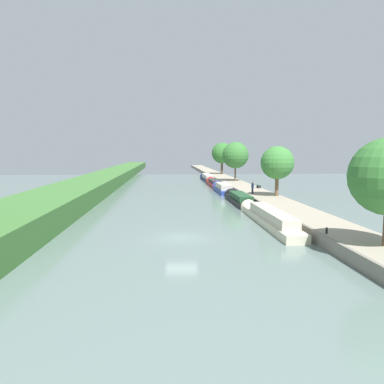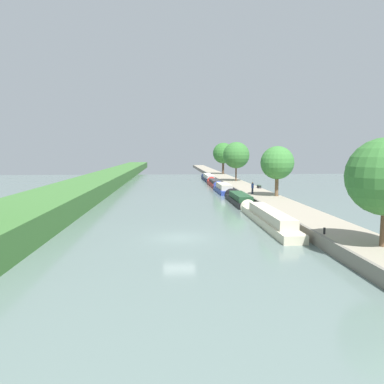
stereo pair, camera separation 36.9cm
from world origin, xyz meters
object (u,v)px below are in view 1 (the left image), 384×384
object	(u,v)px
narrowboat_black	(239,198)
narrowboat_red	(214,183)
mooring_bollard_near	(327,231)
person_walking	(252,188)
narrowboat_navy	(207,178)
narrowboat_cream	(268,217)
narrowboat_blue	(222,188)
mooring_bollard_far	(211,174)
park_bench	(259,186)

from	to	relation	value
narrowboat_black	narrowboat_red	size ratio (longest dim) A/B	0.98
narrowboat_black	narrowboat_red	bearing A→B (deg)	90.12
narrowboat_red	mooring_bollard_near	xyz separation A→B (m)	(1.88, -47.23, 0.61)
mooring_bollard_near	person_walking	bearing A→B (deg)	88.86
narrowboat_navy	narrowboat_cream	bearing A→B (deg)	-90.12
narrowboat_cream	narrowboat_blue	size ratio (longest dim) A/B	1.46
person_walking	narrowboat_black	bearing A→B (deg)	-140.02
narrowboat_blue	mooring_bollard_far	bearing A→B (deg)	86.48
narrowboat_blue	narrowboat_navy	distance (m)	24.82
narrowboat_black	mooring_bollard_near	distance (m)	22.76
narrowboat_cream	narrowboat_blue	distance (m)	27.42
mooring_bollard_far	person_walking	bearing A→B (deg)	-89.35
narrowboat_black	narrowboat_blue	xyz separation A→B (m)	(-0.15, 13.10, 0.05)
narrowboat_blue	person_walking	world-z (taller)	person_walking
narrowboat_black	narrowboat_navy	world-z (taller)	narrowboat_navy
narrowboat_cream	narrowboat_red	distance (m)	38.87
narrowboat_black	narrowboat_blue	size ratio (longest dim) A/B	1.06
narrowboat_blue	person_walking	distance (m)	11.48
narrowboat_navy	narrowboat_blue	bearing A→B (deg)	-90.45
mooring_bollard_far	park_bench	size ratio (longest dim) A/B	0.30
narrowboat_black	person_walking	distance (m)	3.26
narrowboat_cream	mooring_bollard_near	xyz separation A→B (m)	(1.89, -8.35, 0.50)
person_walking	park_bench	size ratio (longest dim) A/B	1.11
narrowboat_black	narrowboat_blue	bearing A→B (deg)	90.65
narrowboat_cream	mooring_bollard_near	world-z (taller)	narrowboat_cream
person_walking	mooring_bollard_far	distance (m)	43.31
person_walking	park_bench	bearing A→B (deg)	70.04
narrowboat_black	narrowboat_navy	bearing A→B (deg)	89.93
mooring_bollard_far	park_bench	bearing A→B (deg)	-84.41
narrowboat_black	narrowboat_navy	xyz separation A→B (m)	(0.05, 37.91, 0.06)
person_walking	park_bench	distance (m)	8.67
narrowboat_blue	narrowboat_red	world-z (taller)	narrowboat_blue
narrowboat_black	narrowboat_cream	bearing A→B (deg)	-90.26
narrowboat_navy	mooring_bollard_near	xyz separation A→B (m)	(1.78, -60.60, 0.53)
narrowboat_black	person_walking	size ratio (longest dim) A/B	7.10
park_bench	person_walking	bearing A→B (deg)	-109.96
narrowboat_blue	park_bench	bearing A→B (deg)	-29.10
narrowboat_red	person_walking	bearing A→B (deg)	-84.02
narrowboat_red	person_walking	world-z (taller)	person_walking
narrowboat_navy	park_bench	bearing A→B (deg)	-79.37
mooring_bollard_near	mooring_bollard_far	xyz separation A→B (m)	(0.00, 67.92, 0.00)
narrowboat_navy	mooring_bollard_far	bearing A→B (deg)	76.34
narrowboat_cream	narrowboat_red	xyz separation A→B (m)	(0.01, 38.87, -0.10)
narrowboat_red	person_walking	size ratio (longest dim) A/B	7.24
narrowboat_black	narrowboat_red	distance (m)	24.54
mooring_bollard_far	park_bench	distance (m)	35.33
person_walking	mooring_bollard_near	xyz separation A→B (m)	(-0.49, -24.62, -0.65)
narrowboat_red	park_bench	world-z (taller)	park_bench
narrowboat_cream	person_walking	size ratio (longest dim) A/B	9.80
mooring_bollard_far	narrowboat_red	bearing A→B (deg)	-95.19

